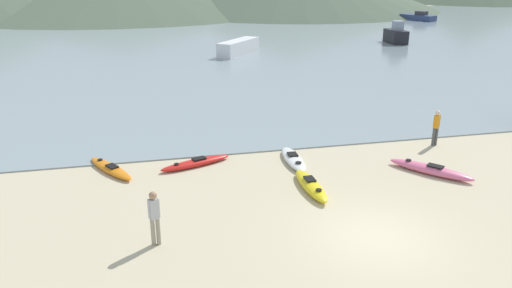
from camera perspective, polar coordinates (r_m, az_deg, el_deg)
ground_plane at (r=16.05m, az=13.38°, el=-10.31°), size 400.00×400.00×0.00m
bay_water at (r=56.14m, az=-6.08°, el=11.79°), size 160.00×70.00×0.06m
kayak_on_sand_0 at (r=21.14m, az=19.33°, el=-2.77°), size 2.65×3.05×0.40m
kayak_on_sand_1 at (r=20.87m, az=-6.90°, el=-2.14°), size 3.14×1.62×0.32m
kayak_on_sand_2 at (r=21.15m, az=4.29°, el=-1.72°), size 0.80×2.82×0.34m
kayak_on_sand_3 at (r=18.69m, az=6.29°, el=-4.71°), size 0.70×2.94×0.41m
kayak_on_sand_4 at (r=21.03m, az=-16.30°, el=-2.69°), size 2.12×3.00×0.30m
person_near_foreground at (r=15.08m, az=-11.55°, el=-7.92°), size 0.35×0.27×1.74m
person_near_waterline at (r=24.25m, az=19.91°, el=2.00°), size 0.34×0.30×1.67m
moored_boat_0 at (r=46.40m, az=-2.01°, el=11.00°), size 4.61×5.10×1.27m
moored_boat_1 at (r=55.03m, az=15.70°, el=11.88°), size 1.86×3.22×2.29m
moored_boat_2 at (r=78.52m, az=18.05°, el=13.64°), size 4.04×5.33×1.33m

